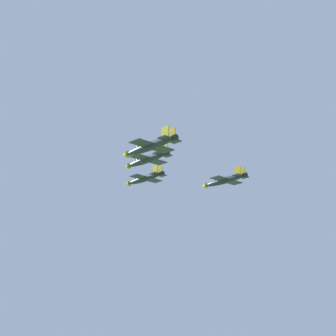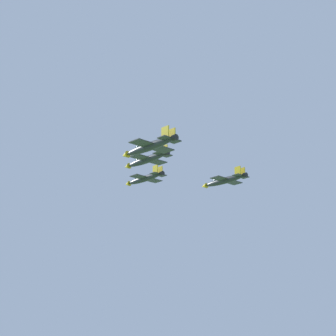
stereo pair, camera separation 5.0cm
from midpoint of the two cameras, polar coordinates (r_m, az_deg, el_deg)
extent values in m
ellipsoid|color=#2D3338|center=(192.51, -2.17, -0.99)|extent=(9.62, 13.66, 1.92)
cone|color=gold|center=(198.62, -3.76, -1.48)|extent=(2.41, 2.50, 1.63)
ellipsoid|color=#334751|center=(195.11, -2.81, -0.99)|extent=(2.59, 2.94, 1.12)
cube|color=#2D3338|center=(191.94, -2.02, -0.98)|extent=(10.85, 8.60, 0.19)
cube|color=gold|center=(188.96, -3.12, -0.68)|extent=(2.28, 3.00, 0.23)
cube|color=gold|center=(195.03, -0.97, -1.24)|extent=(2.28, 3.00, 0.23)
cube|color=#2D3338|center=(188.03, -0.91, -0.60)|extent=(5.59, 4.72, 0.19)
cube|color=gold|center=(188.03, -1.18, -0.15)|extent=(1.36, 1.94, 2.78)
cube|color=gold|center=(189.26, -0.75, -0.27)|extent=(1.36, 1.94, 2.78)
cylinder|color=black|center=(186.88, -0.57, -0.49)|extent=(1.71, 1.62, 1.35)
ellipsoid|color=#2D3338|center=(168.38, -1.97, 0.76)|extent=(9.81, 13.79, 1.95)
cone|color=gold|center=(174.53, -3.79, 0.13)|extent=(2.44, 2.53, 1.65)
ellipsoid|color=#334751|center=(171.01, -2.70, 0.74)|extent=(2.63, 2.97, 1.14)
cube|color=#2D3338|center=(167.81, -1.80, 0.78)|extent=(10.97, 8.75, 0.19)
cube|color=gold|center=(164.83, -3.07, 1.16)|extent=(2.32, 3.03, 0.23)
cube|color=gold|center=(170.90, -0.58, 0.45)|extent=(2.32, 3.03, 0.23)
cube|color=#2D3338|center=(163.88, -0.51, 1.27)|extent=(5.65, 4.80, 0.19)
cube|color=gold|center=(163.93, -0.83, 1.78)|extent=(1.39, 1.96, 2.81)
cube|color=gold|center=(165.17, -0.33, 1.63)|extent=(1.39, 1.96, 2.81)
cylinder|color=black|center=(162.73, -0.12, 1.40)|extent=(1.73, 1.65, 1.36)
ellipsoid|color=#2D3338|center=(190.40, 5.21, -1.16)|extent=(9.99, 14.11, 1.99)
cone|color=gold|center=(195.99, 3.33, -1.68)|extent=(2.49, 2.59, 1.69)
ellipsoid|color=#334751|center=(192.78, 4.45, -1.16)|extent=(2.68, 3.04, 1.16)
cube|color=#2D3338|center=(189.87, 5.38, -1.15)|extent=(11.22, 8.92, 0.20)
cube|color=gold|center=(186.33, 4.36, -0.84)|extent=(2.36, 3.10, 0.24)
cube|color=gold|center=(193.51, 6.36, -1.41)|extent=(2.36, 3.10, 0.24)
cube|color=#2D3338|center=(186.33, 6.69, -0.75)|extent=(5.78, 4.90, 0.20)
cube|color=gold|center=(186.21, 6.41, -0.29)|extent=(1.41, 2.01, 2.87)
cube|color=gold|center=(187.67, 6.80, -0.41)|extent=(1.41, 2.01, 2.87)
cylinder|color=black|center=(185.31, 7.09, -0.64)|extent=(1.77, 1.68, 1.39)
ellipsoid|color=#2D3338|center=(143.45, -1.71, 1.98)|extent=(10.00, 14.44, 2.02)
cone|color=gold|center=(149.71, -3.97, 1.18)|extent=(2.53, 2.62, 1.72)
ellipsoid|color=#334751|center=(146.14, -2.63, 1.94)|extent=(2.71, 3.09, 1.18)
cube|color=#2D3338|center=(142.86, -1.50, 2.02)|extent=(11.45, 8.97, 0.20)
cube|color=gold|center=(139.72, -3.03, 2.51)|extent=(2.37, 3.17, 0.24)
cube|color=gold|center=(146.14, -0.04, 1.58)|extent=(2.37, 3.17, 0.24)
cube|color=#2D3338|center=(138.90, 0.12, 2.63)|extent=(5.89, 4.94, 0.20)
cube|color=gold|center=(138.97, -0.27, 3.27)|extent=(1.41, 2.05, 2.92)
cube|color=gold|center=(140.28, 0.33, 3.07)|extent=(1.41, 2.05, 2.92)
cylinder|color=black|center=(137.75, 0.62, 2.81)|extent=(1.80, 1.70, 1.42)
camera|label=1|loc=(0.03, -90.01, 0.00)|focal=66.36mm
camera|label=2|loc=(0.03, 89.99, 0.00)|focal=66.36mm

